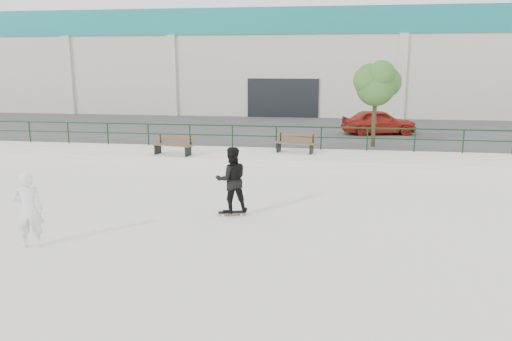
% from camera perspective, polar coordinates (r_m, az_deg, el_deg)
% --- Properties ---
extents(ground, '(120.00, 120.00, 0.00)m').
position_cam_1_polar(ground, '(12.50, -7.88, -7.93)').
color(ground, silver).
rests_on(ground, ground).
extents(ledge, '(30.00, 3.00, 0.50)m').
position_cam_1_polar(ledge, '(21.40, -0.74, 1.36)').
color(ledge, beige).
rests_on(ledge, ground).
extents(parking_strip, '(60.00, 14.00, 0.50)m').
position_cam_1_polar(parking_strip, '(29.71, 1.93, 4.42)').
color(parking_strip, '#363636').
rests_on(parking_strip, ground).
extents(railing, '(28.00, 0.06, 1.03)m').
position_cam_1_polar(railing, '(22.50, -0.21, 4.46)').
color(railing, '#123319').
rests_on(railing, ledge).
extents(commercial_building, '(44.20, 16.33, 8.00)m').
position_cam_1_polar(commercial_building, '(43.36, 4.19, 12.58)').
color(commercial_building, '#A9A597').
rests_on(commercial_building, ground).
extents(bench_left, '(1.80, 0.85, 0.80)m').
position_cam_1_polar(bench_left, '(21.19, -9.42, 2.86)').
color(bench_left, '#55361D').
rests_on(bench_left, ledge).
extents(bench_right, '(1.82, 0.86, 0.81)m').
position_cam_1_polar(bench_right, '(21.45, 4.52, 3.11)').
color(bench_right, '#55361D').
rests_on(bench_right, ledge).
extents(tree, '(2.19, 1.95, 3.90)m').
position_cam_1_polar(tree, '(23.34, 13.62, 9.77)').
color(tree, '#423321').
rests_on(tree, parking_strip).
extents(red_car, '(4.16, 2.34, 1.34)m').
position_cam_1_polar(red_car, '(27.77, 13.85, 5.43)').
color(red_car, maroon).
rests_on(red_car, parking_strip).
extents(skateboard, '(0.80, 0.41, 0.09)m').
position_cam_1_polar(skateboard, '(14.38, -2.77, -4.81)').
color(skateboard, black).
rests_on(skateboard, ground).
extents(standing_skater, '(1.11, 1.00, 1.88)m').
position_cam_1_polar(standing_skater, '(14.13, -2.81, -1.07)').
color(standing_skater, black).
rests_on(standing_skater, skateboard).
extents(seated_skater, '(0.78, 0.64, 1.83)m').
position_cam_1_polar(seated_skater, '(12.84, -24.56, -4.11)').
color(seated_skater, white).
rests_on(seated_skater, ground).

